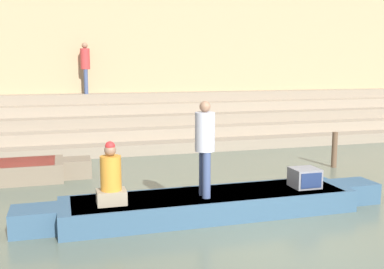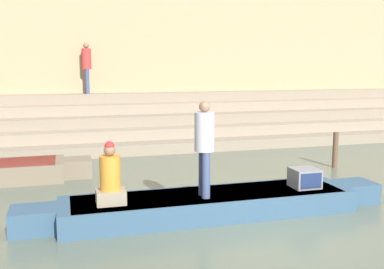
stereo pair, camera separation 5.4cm
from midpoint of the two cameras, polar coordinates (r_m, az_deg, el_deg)
name	(u,v)px [view 2 (the right image)]	position (r m, az deg, el deg)	size (l,w,h in m)	color
ground_plane	(298,250)	(6.99, 13.53, -14.04)	(120.00, 120.00, 0.00)	#566051
ghat_steps	(160,125)	(15.88, -4.00, 1.27)	(36.00, 3.72, 1.69)	gray
back_wall	(149,56)	(17.67, -5.42, 9.85)	(34.20, 1.28, 6.12)	tan
rowboat_main	(210,204)	(8.20, 2.51, -8.75)	(6.78, 1.31, 0.40)	#33516B
person_standing	(204,142)	(7.75, 1.78, -0.99)	(0.35, 0.35, 1.68)	#3D4C75
person_rowing	(110,179)	(7.57, -10.12, -5.61)	(0.48, 0.38, 1.06)	gray
tv_set	(305,178)	(8.78, 14.30, -5.36)	(0.50, 0.48, 0.36)	slate
mooring_post	(335,150)	(12.46, 17.85, -1.87)	(0.14, 0.14, 0.95)	brown
person_on_steps	(87,64)	(16.42, -13.14, 8.69)	(0.33, 0.33, 1.79)	#3D4C75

